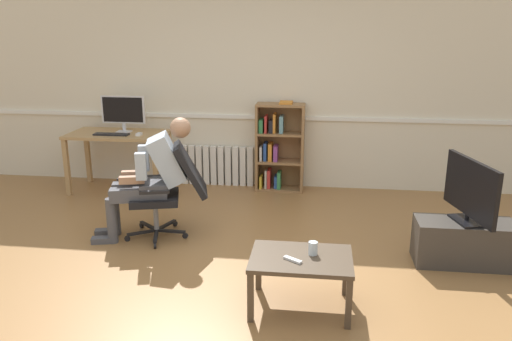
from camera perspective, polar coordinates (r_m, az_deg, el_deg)
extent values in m
plane|color=olive|center=(4.43, -3.39, -11.73)|extent=(18.00, 18.00, 0.00)
cube|color=beige|center=(6.58, 0.70, 9.82)|extent=(12.00, 0.10, 2.70)
cube|color=white|center=(6.57, 0.62, 6.03)|extent=(12.00, 0.03, 0.05)
cube|color=tan|center=(6.71, -20.57, 0.30)|extent=(0.06, 0.06, 0.72)
cube|color=tan|center=(6.26, -11.25, -0.04)|extent=(0.06, 0.06, 0.72)
cube|color=tan|center=(6.80, -9.72, 1.32)|extent=(0.06, 0.06, 0.72)
cube|color=tan|center=(7.22, -18.45, 1.56)|extent=(0.06, 0.06, 0.72)
cube|color=tan|center=(6.64, -15.34, 3.97)|extent=(1.22, 0.67, 0.04)
cube|color=silver|center=(6.67, -14.68, 4.27)|extent=(0.18, 0.14, 0.01)
cube|color=silver|center=(6.68, -14.65, 4.78)|extent=(0.04, 0.02, 0.10)
cube|color=silver|center=(6.64, -14.78, 6.67)|extent=(0.56, 0.02, 0.35)
cube|color=black|center=(6.63, -14.83, 6.65)|extent=(0.52, 0.00, 0.31)
cube|color=black|center=(6.52, -16.02, 3.95)|extent=(0.44, 0.12, 0.02)
cube|color=white|center=(6.41, -13.07, 4.01)|extent=(0.06, 0.10, 0.03)
cube|color=olive|center=(6.49, 0.17, 2.68)|extent=(0.03, 0.28, 1.12)
cube|color=olive|center=(6.45, 5.29, 2.51)|extent=(0.03, 0.28, 1.12)
cube|color=olive|center=(6.60, 2.82, 2.88)|extent=(0.58, 0.02, 1.12)
cube|color=olive|center=(6.61, 2.66, -2.03)|extent=(0.55, 0.28, 0.03)
cube|color=olive|center=(6.51, 2.70, 1.03)|extent=(0.55, 0.28, 0.03)
cube|color=olive|center=(6.42, 2.74, 4.18)|extent=(0.55, 0.28, 0.03)
cube|color=olive|center=(6.36, 2.79, 7.41)|extent=(0.55, 0.28, 0.03)
cube|color=gold|center=(6.59, 0.58, -1.23)|extent=(0.03, 0.19, 0.16)
cube|color=white|center=(6.50, 0.61, 2.00)|extent=(0.03, 0.19, 0.18)
cube|color=#38844C|center=(6.42, 0.62, 5.09)|extent=(0.05, 0.19, 0.17)
cube|color=beige|center=(6.59, 1.17, -0.85)|extent=(0.03, 0.19, 0.24)
cube|color=#2D519E|center=(6.51, 1.09, 2.21)|extent=(0.04, 0.19, 0.23)
cube|color=red|center=(6.41, 1.16, 5.29)|extent=(0.03, 0.19, 0.22)
cube|color=red|center=(6.59, 1.50, -0.87)|extent=(0.04, 0.19, 0.24)
cube|color=orange|center=(6.48, 1.64, 2.14)|extent=(0.05, 0.19, 0.22)
cube|color=black|center=(6.43, 1.75, 5.06)|extent=(0.05, 0.19, 0.16)
cube|color=#2D519E|center=(6.60, 2.34, -1.21)|extent=(0.05, 0.19, 0.16)
cube|color=#89428E|center=(6.48, 2.19, 2.01)|extent=(0.04, 0.19, 0.20)
cube|color=orange|center=(6.42, 2.12, 5.40)|extent=(0.03, 0.19, 0.24)
cube|color=#38844C|center=(6.56, 2.64, -1.04)|extent=(0.04, 0.19, 0.22)
cube|color=#89428E|center=(6.48, 2.28, 2.00)|extent=(0.05, 0.19, 0.20)
cube|color=#6699A3|center=(6.41, 2.90, 5.26)|extent=(0.05, 0.19, 0.22)
cube|color=orange|center=(6.38, 3.41, 7.67)|extent=(0.16, 0.22, 0.02)
cube|color=white|center=(6.87, -8.00, 0.69)|extent=(0.08, 0.08, 0.53)
cube|color=white|center=(6.84, -7.20, 0.67)|extent=(0.08, 0.08, 0.53)
cube|color=white|center=(6.82, -6.40, 0.64)|extent=(0.08, 0.08, 0.53)
cube|color=white|center=(6.80, -5.59, 0.61)|extent=(0.08, 0.08, 0.53)
cube|color=white|center=(6.78, -4.78, 0.59)|extent=(0.08, 0.08, 0.53)
cube|color=white|center=(6.76, -3.96, 0.56)|extent=(0.08, 0.08, 0.53)
cube|color=white|center=(6.74, -3.14, 0.53)|extent=(0.08, 0.08, 0.53)
cube|color=white|center=(6.72, -2.31, 0.50)|extent=(0.08, 0.08, 0.53)
cube|color=white|center=(6.71, -1.48, 0.47)|extent=(0.08, 0.08, 0.53)
cube|color=white|center=(6.69, -0.64, 0.45)|extent=(0.08, 0.08, 0.53)
cube|color=black|center=(5.11, -11.24, -7.26)|extent=(0.11, 0.30, 0.02)
cylinder|color=black|center=(4.99, -11.32, -8.33)|extent=(0.04, 0.06, 0.06)
cube|color=black|center=(5.20, -9.59, -6.77)|extent=(0.30, 0.05, 0.02)
cylinder|color=black|center=(5.17, -7.99, -7.30)|extent=(0.06, 0.03, 0.06)
cube|color=black|center=(5.36, -10.11, -6.09)|extent=(0.14, 0.29, 0.02)
cylinder|color=black|center=(5.48, -9.11, -5.96)|extent=(0.04, 0.06, 0.06)
cube|color=black|center=(5.37, -12.00, -6.14)|extent=(0.25, 0.22, 0.02)
cylinder|color=black|center=(5.50, -12.80, -6.06)|extent=(0.06, 0.05, 0.06)
cube|color=black|center=(5.22, -12.74, -6.85)|extent=(0.27, 0.19, 0.02)
cylinder|color=black|center=(5.21, -14.33, -7.46)|extent=(0.06, 0.05, 0.06)
cylinder|color=gray|center=(5.19, -11.23, -4.98)|extent=(0.05, 0.05, 0.30)
cube|color=black|center=(5.13, -11.34, -3.05)|extent=(0.56, 0.56, 0.07)
cube|color=black|center=(5.03, -7.41, 0.12)|extent=(0.41, 0.50, 0.52)
cube|color=black|center=(5.33, -11.03, -0.66)|extent=(0.28, 0.11, 0.03)
cube|color=black|center=(4.84, -11.40, -2.42)|extent=(0.28, 0.11, 0.03)
cube|color=#4C4C51|center=(5.10, -11.41, -1.94)|extent=(0.34, 0.39, 0.14)
cube|color=#A3B2C1|center=(5.01, -10.00, 1.26)|extent=(0.45, 0.42, 0.52)
sphere|color=#A87A5B|center=(4.93, -8.54, 4.80)|extent=(0.20, 0.20, 0.20)
cube|color=black|center=(5.10, -14.60, -0.96)|extent=(0.15, 0.07, 0.02)
cube|color=#4C4C51|center=(5.22, -13.60, -1.99)|extent=(0.44, 0.23, 0.13)
cylinder|color=#4C4C51|center=(5.33, -15.66, -4.69)|extent=(0.10, 0.10, 0.46)
cube|color=#4C4C51|center=(5.42, -16.55, -6.67)|extent=(0.24, 0.14, 0.06)
cube|color=#4C4C51|center=(5.03, -13.84, -2.68)|extent=(0.44, 0.23, 0.13)
cylinder|color=#4C4C51|center=(5.15, -15.96, -5.47)|extent=(0.10, 0.10, 0.46)
cube|color=#4C4C51|center=(5.24, -16.89, -7.51)|extent=(0.24, 0.14, 0.06)
cube|color=#A3B2C1|center=(5.18, -12.55, 1.40)|extent=(0.12, 0.10, 0.26)
cube|color=#A87A5B|center=(5.17, -13.62, -0.41)|extent=(0.25, 0.13, 0.07)
cube|color=#A3B2C1|center=(4.88, -12.87, 0.46)|extent=(0.12, 0.10, 0.26)
cube|color=#A87A5B|center=(4.99, -13.84, -1.03)|extent=(0.25, 0.13, 0.07)
cube|color=#3D3833|center=(4.90, 22.42, -7.55)|extent=(0.85, 0.37, 0.40)
cube|color=black|center=(4.83, 22.68, -5.26)|extent=(0.27, 0.36, 0.02)
cylinder|color=black|center=(4.82, 22.73, -4.87)|extent=(0.04, 0.04, 0.05)
cube|color=black|center=(4.73, 23.08, -1.80)|extent=(0.24, 0.79, 0.49)
cube|color=#B7D1F9|center=(4.74, 23.31, -1.79)|extent=(0.19, 0.74, 0.45)
cube|color=#4C3D2D|center=(3.72, -0.62, -14.11)|extent=(0.04, 0.04, 0.39)
cube|color=#4C3D2D|center=(3.70, 10.43, -14.57)|extent=(0.04, 0.04, 0.39)
cube|color=#4C3D2D|center=(4.11, 10.11, -11.24)|extent=(0.04, 0.04, 0.39)
cube|color=#4C3D2D|center=(4.13, 0.29, -10.85)|extent=(0.04, 0.04, 0.39)
cube|color=#4C3D2D|center=(3.80, 5.12, -9.89)|extent=(0.75, 0.53, 0.03)
cylinder|color=silver|center=(3.82, 6.45, -8.71)|extent=(0.07, 0.07, 0.10)
cube|color=white|center=(3.73, 4.16, -10.01)|extent=(0.14, 0.11, 0.02)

